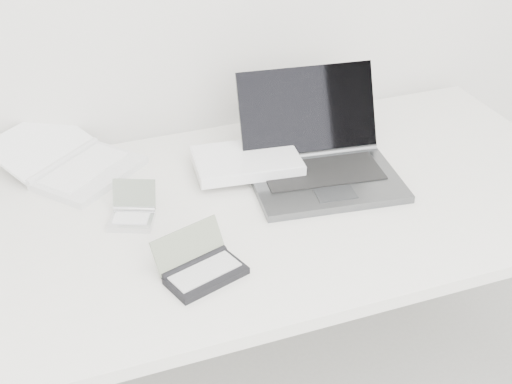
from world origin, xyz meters
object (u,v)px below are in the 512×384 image
object	(u,v)px
laptop_large	(296,161)
palmtop_charcoal	(201,268)
desk	(262,219)
netbook_open_white	(74,164)

from	to	relation	value
laptop_large	palmtop_charcoal	bearing A→B (deg)	-131.35
desk	laptop_large	bearing A→B (deg)	36.69
laptop_large	palmtop_charcoal	size ratio (longest dim) A/B	2.65
laptop_large	netbook_open_white	world-z (taller)	laptop_large
netbook_open_white	laptop_large	bearing A→B (deg)	-61.47
netbook_open_white	palmtop_charcoal	world-z (taller)	same
desk	laptop_large	world-z (taller)	laptop_large
laptop_large	palmtop_charcoal	world-z (taller)	laptop_large
netbook_open_white	desk	bearing A→B (deg)	-77.12
desk	netbook_open_white	size ratio (longest dim) A/B	3.95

